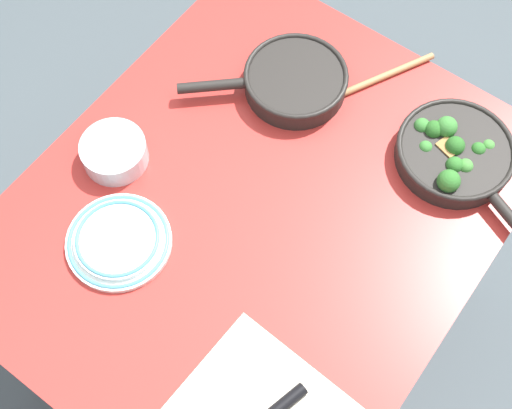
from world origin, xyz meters
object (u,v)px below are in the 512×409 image
Objects in this scene: skillet_eggs at (294,81)px; dinner_plate_stack at (118,240)px; wooden_spoon at (351,90)px; prep_bowl_steel at (114,152)px; skillet_broccoli at (455,154)px.

skillet_eggs is 1.48× the size of dinner_plate_stack.
dinner_plate_stack is (0.58, -0.17, 0.00)m from wooden_spoon.
skillet_eggs is 0.98× the size of wooden_spoon.
prep_bowl_steel is at bearing -136.92° from dinner_plate_stack.
dinner_plate_stack is 0.20m from prep_bowl_steel.
skillet_broccoli reaches higher than dinner_plate_stack.
skillet_eggs and prep_bowl_steel have the same top height.
skillet_broccoli is at bearing 126.01° from prep_bowl_steel.
prep_bowl_steel is (0.44, -0.31, 0.02)m from wooden_spoon.
dinner_plate_stack is 1.53× the size of prep_bowl_steel.
skillet_broccoli is 1.19× the size of skillet_eggs.
skillet_broccoli is 2.70× the size of prep_bowl_steel.
skillet_broccoli is 0.72m from dinner_plate_stack.
dinner_plate_stack is at bearing 10.65° from wooden_spoon.
dinner_plate_stack is at bearing -105.24° from skillet_broccoli.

